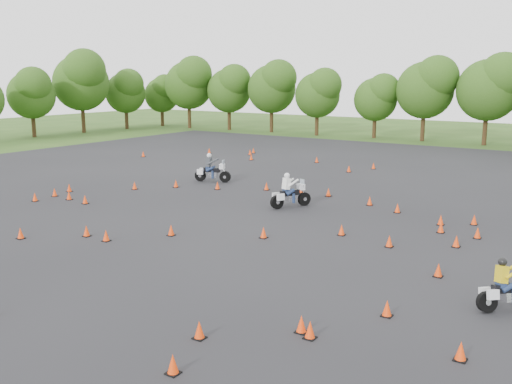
# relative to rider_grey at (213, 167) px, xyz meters

# --- Properties ---
(ground) EXTENTS (140.00, 140.00, 0.00)m
(ground) POSITION_rel_rider_grey_xyz_m (7.37, -10.18, -0.92)
(ground) COLOR #2D5119
(ground) RESTS_ON ground
(asphalt_pad) EXTENTS (62.00, 62.00, 0.00)m
(asphalt_pad) POSITION_rel_rider_grey_xyz_m (7.37, -4.18, -0.92)
(asphalt_pad) COLOR black
(asphalt_pad) RESTS_ON ground
(treeline) EXTENTS (87.26, 32.12, 10.21)m
(treeline) POSITION_rel_rider_grey_xyz_m (11.53, 24.64, 3.68)
(treeline) COLOR #2C4E16
(treeline) RESTS_ON ground
(traffic_cones) EXTENTS (36.08, 33.38, 0.45)m
(traffic_cones) POSITION_rel_rider_grey_xyz_m (7.54, -3.88, -0.69)
(traffic_cones) COLOR #FF3F0A
(traffic_cones) RESTS_ON asphalt_pad
(rider_grey) EXTENTS (2.48, 1.44, 1.83)m
(rider_grey) POSITION_rel_rider_grey_xyz_m (0.00, 0.00, 0.00)
(rider_grey) COLOR #3B3E42
(rider_grey) RESTS_ON ground
(rider_yellow) EXTENTS (1.86, 1.80, 1.53)m
(rider_yellow) POSITION_rel_rider_grey_xyz_m (19.61, -11.61, -0.15)
(rider_yellow) COLOR gold
(rider_yellow) RESTS_ON ground
(rider_white) EXTENTS (1.74, 2.37, 1.79)m
(rider_white) POSITION_rel_rider_grey_xyz_m (7.78, -3.56, -0.02)
(rider_white) COLOR white
(rider_white) RESTS_ON ground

